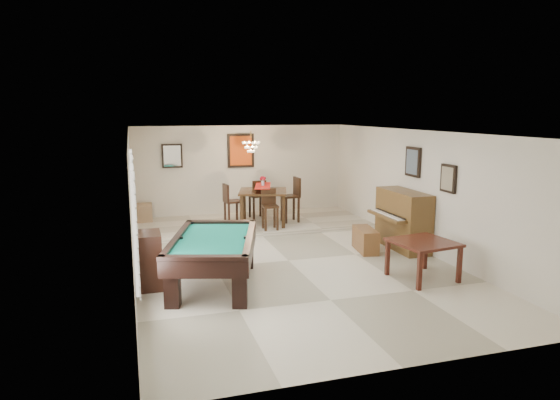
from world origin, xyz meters
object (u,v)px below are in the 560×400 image
piano_bench (365,240)px  dining_chair_west (233,205)px  pool_table (214,262)px  chandelier (251,143)px  flower_vase (263,181)px  dining_chair_north (257,199)px  square_table (423,260)px  dining_chair_south (270,209)px  dining_chair_east (290,200)px  apothecary_chest (149,260)px  corner_bench (145,212)px  upright_piano (397,220)px  dining_table (263,205)px

piano_bench → dining_chair_west: 3.63m
pool_table → chandelier: size_ratio=4.17×
flower_vase → dining_chair_north: flower_vase is taller
square_table → dining_chair_south: dining_chair_south is taller
dining_chair_west → dining_chair_east: dining_chair_east is taller
piano_bench → apothecary_chest: bearing=-167.8°
piano_bench → dining_chair_west: dining_chair_west is taller
dining_chair_west → corner_bench: (-2.14, 1.22, -0.31)m
upright_piano → flower_vase: bearing=130.2°
square_table → dining_chair_east: dining_chair_east is taller
chandelier → dining_chair_east: bearing=-14.8°
dining_chair_north → upright_piano: bearing=116.3°
dining_table → chandelier: bearing=129.5°
square_table → dining_chair_west: 5.33m
upright_piano → dining_chair_west: (-3.11, 2.74, 0.02)m
flower_vase → chandelier: (-0.23, 0.28, 0.96)m
upright_piano → dining_chair_north: 4.16m
flower_vase → dining_chair_west: flower_vase is taller
dining_chair_east → chandelier: 1.80m
upright_piano → dining_chair_south: size_ratio=1.54×
square_table → pool_table: bearing=168.4°
dining_chair_north → dining_chair_east: size_ratio=0.90×
dining_table → chandelier: (-0.23, 0.28, 1.59)m
upright_piano → chandelier: bearing=130.1°
dining_chair_south → corner_bench: (-2.93, 1.90, -0.28)m
pool_table → flower_vase: (1.91, 3.92, 0.82)m
dining_chair_east → flower_vase: bearing=-91.5°
square_table → piano_bench: (-0.17, 1.95, -0.10)m
flower_vase → pool_table: bearing=-116.0°
dining_chair_south → corner_bench: dining_chair_south is taller
dining_chair_east → upright_piano: bearing=26.2°
upright_piano → piano_bench: size_ratio=1.72×
dining_table → flower_vase: (0.00, 0.00, 0.63)m
apothecary_chest → upright_piano: bearing=10.3°
flower_vase → dining_chair_north: (0.02, 0.73, -0.60)m
flower_vase → dining_chair_west: 0.98m
pool_table → square_table: (3.66, -0.75, -0.06)m
piano_bench → dining_table: 3.17m
dining_chair_south → dining_table: bearing=92.1°
dining_chair_north → dining_chair_west: bearing=34.5°
corner_bench → piano_bench: bearing=-41.1°
pool_table → upright_piano: bearing=31.8°
upright_piano → piano_bench: 0.83m
dining_chair_west → pool_table: bearing=156.5°
apothecary_chest → dining_chair_west: bearing=59.2°
flower_vase → chandelier: 1.03m
dining_chair_north → dining_chair_east: dining_chair_east is taller
pool_table → flower_vase: bearing=80.3°
dining_table → chandelier: 1.63m
square_table → corner_bench: square_table is taller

